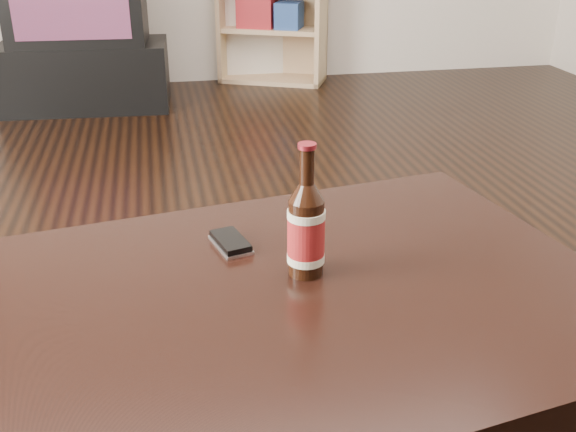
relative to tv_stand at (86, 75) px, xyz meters
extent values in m
cube|color=black|center=(0.67, -2.49, -0.18)|extent=(5.00, 6.00, 0.01)
cube|color=black|center=(0.00, 0.00, 0.00)|extent=(0.92, 0.50, 0.36)
cube|color=tan|center=(1.13, 0.42, -0.17)|extent=(0.72, 0.54, 0.03)
cube|color=tan|center=(1.13, 0.42, 0.15)|extent=(0.66, 0.50, 0.03)
cube|color=maroon|center=(1.04, 0.44, 0.25)|extent=(0.28, 0.26, 0.18)
cube|color=navy|center=(1.23, 0.35, 0.24)|extent=(0.21, 0.23, 0.16)
cube|color=black|center=(0.45, -2.99, 0.27)|extent=(1.38, 0.95, 0.06)
cylinder|color=black|center=(0.94, -2.62, 0.03)|extent=(0.09, 0.09, 0.41)
cylinder|color=black|center=(0.60, -2.92, 0.36)|extent=(0.08, 0.08, 0.13)
cylinder|color=maroon|center=(0.60, -2.92, 0.37)|extent=(0.08, 0.08, 0.08)
cylinder|color=#BEB499|center=(0.60, -2.92, 0.41)|extent=(0.08, 0.08, 0.01)
cylinder|color=#BEB499|center=(0.60, -2.92, 0.33)|extent=(0.08, 0.08, 0.01)
cone|color=black|center=(0.60, -2.92, 0.44)|extent=(0.08, 0.08, 0.03)
cylinder|color=black|center=(0.60, -2.92, 0.49)|extent=(0.03, 0.03, 0.06)
cylinder|color=maroon|center=(0.60, -2.92, 0.52)|extent=(0.04, 0.04, 0.01)
cube|color=silver|center=(0.49, -2.80, 0.30)|extent=(0.07, 0.11, 0.01)
cube|color=black|center=(0.49, -2.80, 0.31)|extent=(0.07, 0.10, 0.01)
cylinder|color=silver|center=(0.49, -2.83, 0.31)|extent=(0.02, 0.02, 0.00)
camera|label=1|loc=(0.38, -3.88, 0.85)|focal=42.00mm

